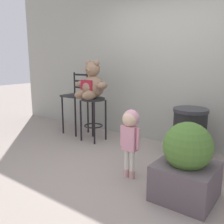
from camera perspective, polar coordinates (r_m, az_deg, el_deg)
The scene contains 8 objects.
ground_plane at distance 3.16m, azimuth 0.41°, elevation -15.01°, with size 24.00×24.00×0.00m, color gray.
building_wall at distance 4.42m, azimuth 15.04°, elevation 16.68°, with size 7.80×0.30×3.66m, color gray.
bar_stool_with_teddy at distance 4.43m, azimuth -4.32°, elevation 0.47°, with size 0.42×0.42×0.77m.
teddy_bear at distance 4.34m, azimuth -4.68°, elevation 6.35°, with size 0.61×0.55×0.65m.
child_walking at distance 2.99m, azimuth 4.20°, elevation -3.88°, with size 0.27×0.22×0.85m.
trash_bin at distance 3.80m, azimuth 17.26°, elevation -4.74°, with size 0.50×0.50×0.75m.
bar_chair_empty at distance 4.93m, azimuth -8.24°, elevation 2.99°, with size 0.41×0.41×1.19m.
planter_with_shrub at distance 2.72m, azimuth 16.66°, elevation -11.41°, with size 0.59×0.59×0.82m.
Camera 1 is at (1.67, -2.27, 1.42)m, focal length 40.02 mm.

